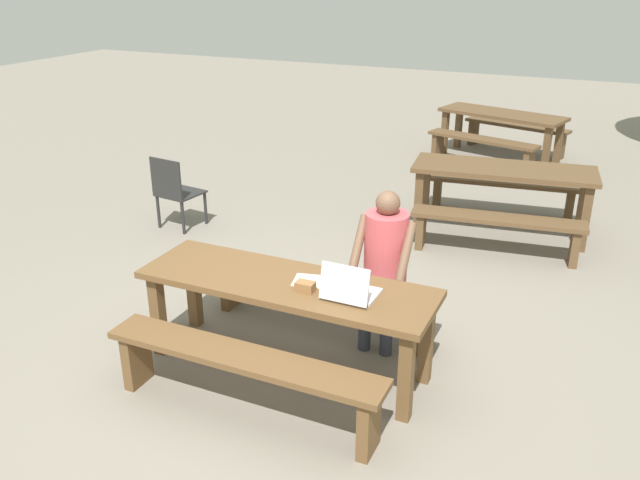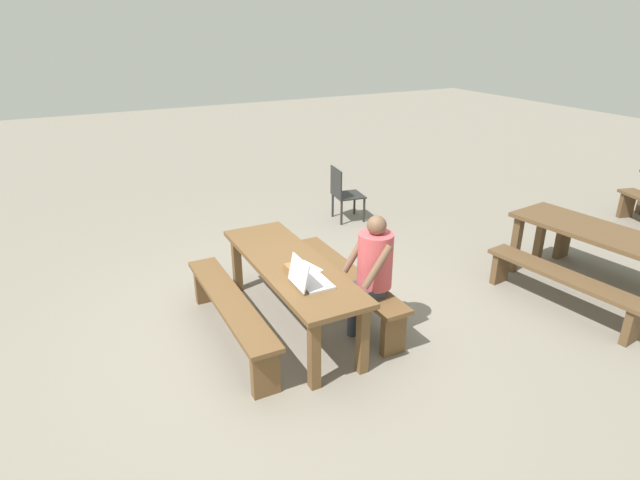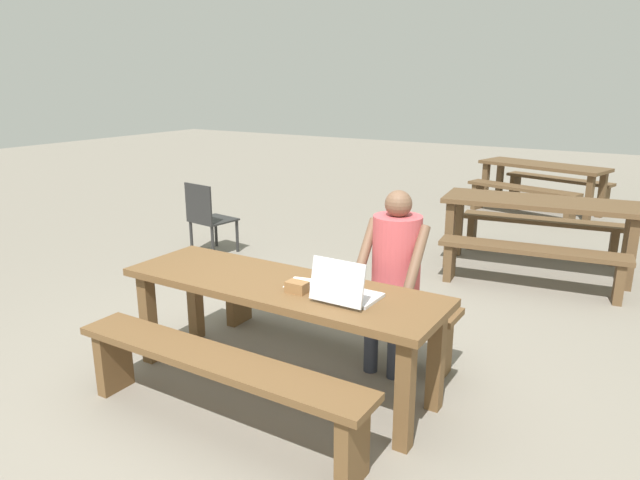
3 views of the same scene
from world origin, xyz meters
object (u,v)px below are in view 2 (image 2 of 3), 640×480
at_px(plastic_chair, 344,193).
at_px(picnic_table_rear, 600,241).
at_px(laptop, 308,279).
at_px(small_pouch, 290,269).
at_px(person_seated, 372,267).
at_px(picnic_table_front, 291,272).

xyz_separation_m(plastic_chair, picnic_table_rear, (3.41, 1.36, 0.21)).
bearing_deg(picnic_table_rear, laptop, -104.63).
xyz_separation_m(small_pouch, person_seated, (0.34, 0.70, 0.01)).
xyz_separation_m(picnic_table_front, person_seated, (0.53, 0.61, 0.15)).
bearing_deg(laptop, small_pouch, 6.56).
bearing_deg(person_seated, plastic_chair, 154.99).
bearing_deg(plastic_chair, person_seated, 162.52).
distance_m(picnic_table_front, picnic_table_rear, 3.50).
relative_size(picnic_table_front, person_seated, 1.71).
bearing_deg(person_seated, small_pouch, -115.81).
relative_size(plastic_chair, picnic_table_rear, 0.42).
height_order(person_seated, picnic_table_rear, person_seated).
distance_m(person_seated, plastic_chair, 3.31).
distance_m(person_seated, picnic_table_rear, 2.79).
relative_size(laptop, picnic_table_rear, 0.17).
relative_size(small_pouch, picnic_table_rear, 0.07).
xyz_separation_m(person_seated, plastic_chair, (-2.98, 1.39, -0.32)).
bearing_deg(picnic_table_front, small_pouch, -24.24).
relative_size(small_pouch, person_seated, 0.10).
relative_size(laptop, person_seated, 0.27).
bearing_deg(picnic_table_front, picnic_table_rear, 74.12).
distance_m(small_pouch, plastic_chair, 3.39).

